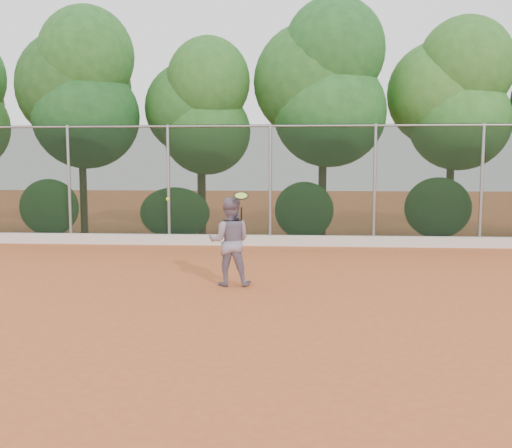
{
  "coord_description": "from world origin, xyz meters",
  "views": [
    {
      "loc": [
        0.74,
        -9.57,
        2.38
      ],
      "look_at": [
        0.0,
        1.0,
        1.25
      ],
      "focal_mm": 40.0,
      "sensor_mm": 36.0,
      "label": 1
    }
  ],
  "objects": [
    {
      "name": "tennis_racket",
      "position": [
        -0.3,
        1.18,
        1.73
      ],
      "size": [
        0.3,
        0.29,
        0.56
      ],
      "color": "black",
      "rests_on": "ground"
    },
    {
      "name": "ground",
      "position": [
        0.0,
        0.0,
        0.0
      ],
      "size": [
        80.0,
        80.0,
        0.0
      ],
      "primitive_type": "plane",
      "color": "#C15C2D",
      "rests_on": "ground"
    },
    {
      "name": "chainlink_fence",
      "position": [
        -0.0,
        7.0,
        1.86
      ],
      "size": [
        24.09,
        0.09,
        3.5
      ],
      "color": "black",
      "rests_on": "ground"
    },
    {
      "name": "tennis_ball_in_flight",
      "position": [
        -1.86,
        1.87,
        1.66
      ],
      "size": [
        0.07,
        0.07,
        0.07
      ],
      "color": "yellow",
      "rests_on": "ground"
    },
    {
      "name": "foliage_backdrop",
      "position": [
        -0.55,
        8.98,
        4.4
      ],
      "size": [
        23.7,
        3.63,
        7.55
      ],
      "color": "#3F2E18",
      "rests_on": "ground"
    },
    {
      "name": "tennis_player",
      "position": [
        -0.54,
        1.36,
        0.86
      ],
      "size": [
        0.86,
        0.68,
        1.73
      ],
      "primitive_type": "imported",
      "rotation": [
        0.0,
        0.0,
        3.17
      ],
      "color": "gray",
      "rests_on": "ground"
    },
    {
      "name": "concrete_curb",
      "position": [
        0.0,
        6.82,
        0.15
      ],
      "size": [
        24.0,
        0.2,
        0.3
      ],
      "primitive_type": "cube",
      "color": "silver",
      "rests_on": "ground"
    }
  ]
}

